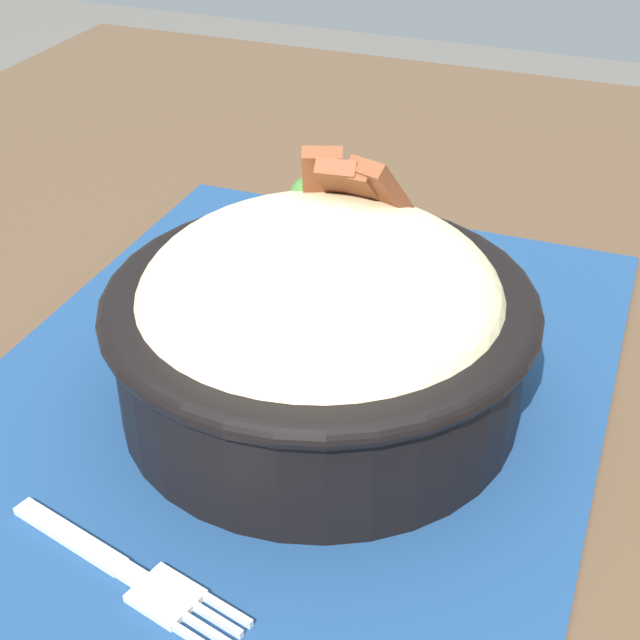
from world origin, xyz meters
The scene contains 4 objects.
table centered at (0.00, 0.00, 0.65)m, with size 1.09×0.91×0.72m.
placemat centered at (0.03, 0.02, 0.72)m, with size 0.46×0.32×0.00m, color navy.
bowl centered at (0.02, 0.03, 0.77)m, with size 0.21×0.21×0.12m.
fork centered at (0.16, 0.01, 0.73)m, with size 0.05×0.12×0.00m.
Camera 1 is at (0.38, 0.17, 1.02)m, focal length 52.72 mm.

